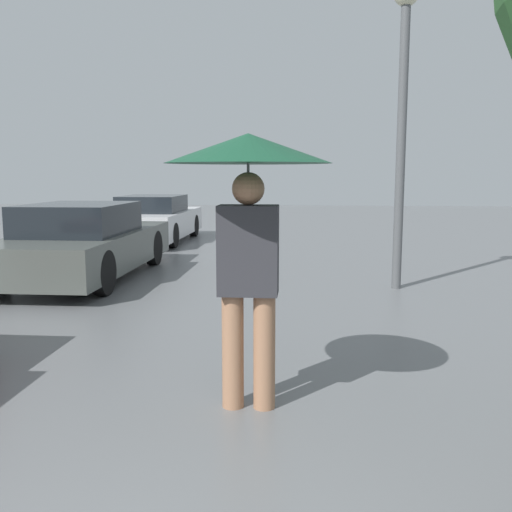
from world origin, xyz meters
TOP-DOWN VIEW (x-y plane):
  - pedestrian at (0.09, 3.05)m, footprint 1.17×1.17m
  - parked_car_middle at (-3.12, 8.07)m, footprint 1.74×4.40m
  - parked_car_farthest at (-3.29, 13.16)m, footprint 1.65×4.08m
  - street_lamp at (1.86, 7.62)m, footprint 0.37×0.37m

SIDE VIEW (x-z plane):
  - parked_car_farthest at x=-3.29m, z-range -0.03..1.13m
  - parked_car_middle at x=-3.12m, z-range -0.04..1.19m
  - pedestrian at x=0.09m, z-range 0.61..2.59m
  - street_lamp at x=1.86m, z-range 0.72..5.11m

